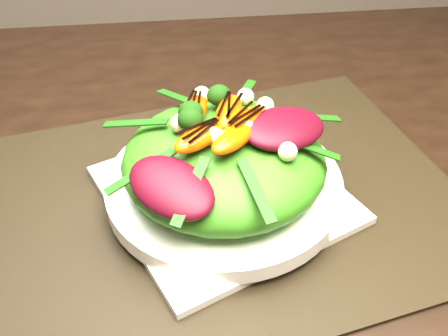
{
  "coord_description": "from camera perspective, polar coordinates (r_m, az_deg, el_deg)",
  "views": [
    {
      "loc": [
        -0.1,
        -0.51,
        1.18
      ],
      "look_at": [
        -0.04,
        -0.06,
        0.8
      ],
      "focal_mm": 42.0,
      "sensor_mm": 36.0,
      "label": 1
    }
  ],
  "objects": [
    {
      "name": "salad_bowl",
      "position": [
        0.61,
        -0.0,
        -1.82
      ],
      "size": [
        0.36,
        0.36,
        0.02
      ],
      "primitive_type": "cylinder",
      "rotation": [
        0.0,
        0.0,
        -0.41
      ],
      "color": "white",
      "rests_on": "plate_base"
    },
    {
      "name": "orange_segment",
      "position": [
        0.58,
        -1.16,
        6.13
      ],
      "size": [
        0.07,
        0.05,
        0.02
      ],
      "primitive_type": "ellipsoid",
      "rotation": [
        0.0,
        0.0,
        0.37
      ],
      "color": "#ED4203",
      "rests_on": "lettuce_mound"
    },
    {
      "name": "broccoli_floret",
      "position": [
        0.57,
        -6.37,
        5.97
      ],
      "size": [
        0.04,
        0.04,
        0.04
      ],
      "primitive_type": "sphere",
      "rotation": [
        0.0,
        0.0,
        -0.05
      ],
      "color": "black",
      "rests_on": "lettuce_mound"
    },
    {
      "name": "dining_table",
      "position": [
        0.69,
        3.03,
        -0.85
      ],
      "size": [
        1.6,
        0.9,
        0.75
      ],
      "primitive_type": "cube",
      "color": "black",
      "rests_on": "floor"
    },
    {
      "name": "radicchio_leaf",
      "position": [
        0.56,
        6.58,
        4.32
      ],
      "size": [
        0.11,
        0.1,
        0.02
      ],
      "primitive_type": "ellipsoid",
      "rotation": [
        0.0,
        0.0,
        0.41
      ],
      "color": "#3D0611",
      "rests_on": "lettuce_mound"
    },
    {
      "name": "balsamic_drizzle",
      "position": [
        0.57,
        -1.17,
        6.94
      ],
      "size": [
        0.05,
        0.02,
        0.0
      ],
      "primitive_type": "cube",
      "rotation": [
        0.0,
        0.0,
        0.37
      ],
      "color": "black",
      "rests_on": "orange_segment"
    },
    {
      "name": "macadamia_nut",
      "position": [
        0.52,
        3.21,
        1.25
      ],
      "size": [
        0.03,
        0.03,
        0.02
      ],
      "primitive_type": "sphere",
      "rotation": [
        0.0,
        0.0,
        -0.33
      ],
      "color": "beige",
      "rests_on": "lettuce_mound"
    },
    {
      "name": "placemat",
      "position": [
        0.62,
        0.0,
        -3.32
      ],
      "size": [
        0.62,
        0.52,
        0.0
      ],
      "primitive_type": "cube",
      "rotation": [
        0.0,
        0.0,
        0.2
      ],
      "color": "black",
      "rests_on": "dining_table"
    },
    {
      "name": "lettuce_mound",
      "position": [
        0.58,
        -0.0,
        0.89
      ],
      "size": [
        0.28,
        0.28,
        0.08
      ],
      "primitive_type": "ellipsoid",
      "rotation": [
        0.0,
        0.0,
        0.24
      ],
      "color": "#387B17",
      "rests_on": "salad_bowl"
    },
    {
      "name": "plate_base",
      "position": [
        0.62,
        -0.0,
        -2.85
      ],
      "size": [
        0.33,
        0.33,
        0.01
      ],
      "primitive_type": "cube",
      "rotation": [
        0.0,
        0.0,
        0.42
      ],
      "color": "white",
      "rests_on": "placemat"
    }
  ]
}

